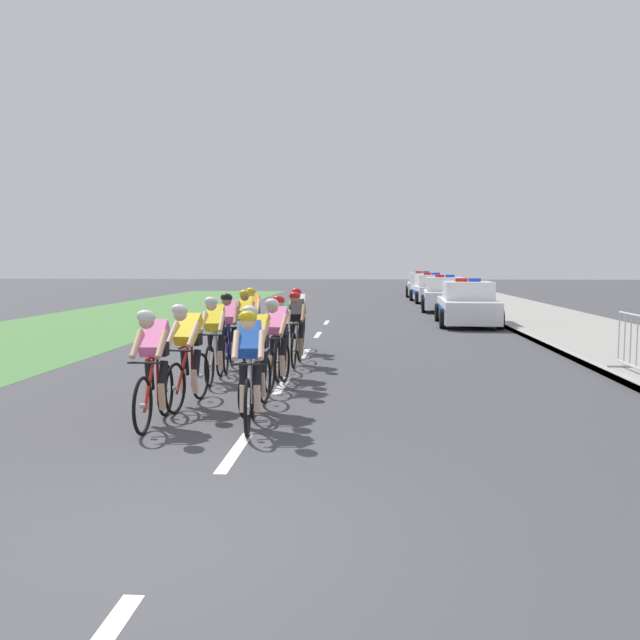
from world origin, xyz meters
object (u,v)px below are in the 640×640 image
cyclist_second (250,367)px  cyclist_eleventh (253,318)px  cyclist_fourth (255,356)px  police_car_furthest (422,286)px  cyclist_ninth (246,323)px  cyclist_lead (154,366)px  police_car_nearest (467,305)px  cyclist_twelfth (298,319)px  police_car_third (431,290)px  cyclist_eighth (280,335)px  police_car_second (444,295)px  cyclist_third (187,354)px  cyclist_sixth (277,342)px  cyclist_fifth (215,338)px  cyclist_tenth (296,327)px  cyclist_seventh (229,330)px

cyclist_second → cyclist_eleventh: (-1.26, 7.36, 0.00)m
cyclist_fourth → police_car_furthest: size_ratio=0.38×
cyclist_fourth → cyclist_ninth: bearing=102.1°
cyclist_lead → police_car_nearest: (6.12, 14.34, -0.11)m
cyclist_twelfth → police_car_third: 20.67m
cyclist_eighth → police_car_second: size_ratio=0.38×
cyclist_lead → police_car_third: police_car_third is taller
cyclist_third → cyclist_sixth: 1.90m
cyclist_lead → cyclist_eleventh: same height
cyclist_fifth → cyclist_twelfth: 4.09m
cyclist_sixth → police_car_furthest: police_car_furthest is taller
cyclist_twelfth → cyclist_fifth: bearing=-105.2°
cyclist_fourth → cyclist_tenth: bearing=88.5°
cyclist_twelfth → cyclist_tenth: bearing=-85.1°
cyclist_sixth → police_car_furthest: bearing=80.9°
cyclist_sixth → cyclist_fourth: bearing=-91.9°
cyclist_tenth → police_car_second: police_car_second is taller
cyclist_second → cyclist_eleventh: 7.47m
cyclist_third → cyclist_tenth: size_ratio=1.00×
cyclist_lead → police_car_furthest: 33.88m
cyclist_ninth → cyclist_twelfth: bearing=42.6°
cyclist_twelfth → police_car_nearest: (5.00, 7.23, -0.11)m
cyclist_twelfth → cyclist_seventh: bearing=-112.8°
cyclist_seventh → police_car_third: size_ratio=0.38×
cyclist_fourth → police_car_second: 20.74m
cyclist_eleventh → cyclist_seventh: bearing=-89.6°
cyclist_third → cyclist_tenth: (1.15, 4.08, 0.00)m
cyclist_third → cyclist_fourth: bearing=-11.1°
cyclist_eleventh → police_car_third: police_car_third is taller
police_car_nearest → police_car_third: size_ratio=1.00×
police_car_second → police_car_furthest: 12.25m
cyclist_lead → police_car_furthest: bearing=79.6°
police_car_nearest → police_car_second: (-0.00, 6.74, 0.00)m
police_car_third → police_car_furthest: 6.16m
police_car_furthest → police_car_nearest: bearing=-90.0°
cyclist_second → cyclist_sixth: size_ratio=1.00×
cyclist_eleventh → police_car_nearest: police_car_nearest is taller
cyclist_fourth → cyclist_sixth: (0.06, 1.76, 0.00)m
cyclist_eighth → police_car_furthest: (4.96, 29.64, -0.11)m
cyclist_fifth → police_car_nearest: bearing=61.5°
cyclist_sixth → police_car_nearest: (4.89, 11.65, -0.11)m
cyclist_second → cyclist_sixth: 2.72m
cyclist_fifth → cyclist_sixth: same height
police_car_second → cyclist_seventh: bearing=-110.2°
cyclist_fourth → cyclist_eighth: size_ratio=1.00×
cyclist_fifth → cyclist_eleventh: 4.17m
cyclist_eleventh → cyclist_third: bearing=-88.8°
cyclist_second → police_car_furthest: 33.70m
cyclist_seventh → cyclist_second: bearing=-74.6°
cyclist_second → cyclist_eighth: 3.71m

